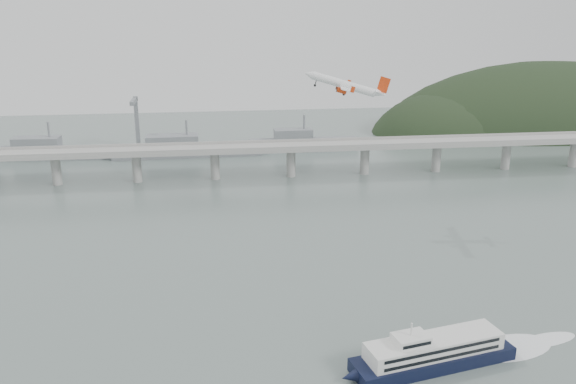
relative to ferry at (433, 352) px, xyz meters
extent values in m
plane|color=slate|center=(-37.77, 22.20, -4.62)|extent=(900.00, 900.00, 0.00)
cube|color=#979794|center=(-37.77, 222.20, 15.38)|extent=(800.00, 22.00, 2.20)
cube|color=#979794|center=(-37.77, 211.70, 17.38)|extent=(800.00, 0.60, 1.80)
cube|color=#979794|center=(-37.77, 232.70, 17.38)|extent=(800.00, 0.60, 1.80)
cylinder|color=#979794|center=(-167.77, 222.20, 4.88)|extent=(6.00, 6.00, 21.00)
cylinder|color=#979794|center=(-117.77, 222.20, 4.88)|extent=(6.00, 6.00, 21.00)
cylinder|color=#979794|center=(-67.77, 222.20, 4.88)|extent=(6.00, 6.00, 21.00)
cylinder|color=#979794|center=(-17.77, 222.20, 4.88)|extent=(6.00, 6.00, 21.00)
cylinder|color=#979794|center=(32.23, 222.20, 4.88)|extent=(6.00, 6.00, 21.00)
cylinder|color=#979794|center=(82.23, 222.20, 4.88)|extent=(6.00, 6.00, 21.00)
cylinder|color=#979794|center=(132.23, 222.20, 4.88)|extent=(6.00, 6.00, 21.00)
cylinder|color=#979794|center=(182.23, 222.20, 4.88)|extent=(6.00, 6.00, 21.00)
ellipsoid|color=black|center=(232.23, 352.20, -22.62)|extent=(320.00, 150.00, 156.00)
ellipsoid|color=black|center=(137.23, 342.20, -16.62)|extent=(140.00, 110.00, 96.00)
cube|color=slate|center=(-187.77, 292.20, -0.62)|extent=(95.67, 20.15, 8.00)
cube|color=slate|center=(-197.27, 292.20, 7.38)|extent=(33.90, 15.02, 8.00)
cylinder|color=slate|center=(-187.77, 292.20, 15.38)|extent=(1.60, 1.60, 14.00)
cube|color=slate|center=(-87.77, 287.20, -0.62)|extent=(110.55, 21.43, 8.00)
cube|color=slate|center=(-98.77, 287.20, 7.38)|extent=(39.01, 16.73, 8.00)
cylinder|color=slate|center=(-87.77, 287.20, 15.38)|extent=(1.60, 1.60, 14.00)
cube|color=slate|center=(2.23, 297.20, -0.62)|extent=(85.00, 13.60, 8.00)
cube|color=slate|center=(-6.27, 297.20, 7.38)|extent=(29.75, 11.90, 8.00)
cylinder|color=slate|center=(2.23, 297.20, 15.38)|extent=(1.60, 1.60, 14.00)
cube|color=slate|center=(-127.77, 322.20, 15.38)|extent=(3.00, 3.00, 40.00)
cube|color=slate|center=(-127.77, 312.20, 33.38)|extent=(3.00, 28.00, 3.00)
cube|color=black|center=(0.00, 0.00, -2.43)|extent=(56.29, 24.36, 4.38)
cone|color=black|center=(-28.91, -6.22, -2.43)|extent=(6.27, 5.43, 4.38)
cube|color=silver|center=(0.00, 0.00, 2.50)|extent=(47.27, 20.38, 5.48)
cube|color=black|center=(1.16, -5.41, 3.92)|extent=(40.72, 8.92, 1.10)
cube|color=black|center=(1.16, -5.41, 1.30)|extent=(40.72, 8.92, 1.10)
cube|color=black|center=(-1.16, 5.41, 3.92)|extent=(40.72, 8.92, 1.10)
cube|color=black|center=(-1.16, 5.41, 1.30)|extent=(40.72, 8.92, 1.10)
cube|color=silver|center=(-8.56, -1.84, 6.66)|extent=(12.32, 9.80, 2.85)
cube|color=black|center=(-7.75, -5.64, 6.66)|extent=(9.66, 2.20, 1.10)
cylinder|color=silver|center=(-8.56, -1.84, 10.17)|extent=(0.65, 0.65, 4.38)
ellipsoid|color=white|center=(29.98, 6.45, -4.56)|extent=(34.15, 22.05, 0.22)
ellipsoid|color=white|center=(44.97, 9.67, -4.56)|extent=(24.78, 12.68, 0.22)
cylinder|color=white|center=(-3.62, 129.72, 68.66)|extent=(31.57, 11.49, 12.42)
cone|color=white|center=(-20.70, 132.99, 73.50)|extent=(6.25, 5.20, 5.18)
cone|color=white|center=(14.15, 126.35, 64.22)|extent=(7.02, 4.96, 5.48)
cube|color=white|center=(-2.86, 129.52, 67.28)|extent=(12.12, 38.74, 3.82)
cube|color=white|center=(13.30, 126.55, 65.28)|extent=(5.85, 13.97, 1.92)
cube|color=red|center=(15.38, 126.35, 68.56)|extent=(6.87, 1.32, 8.43)
cylinder|color=red|center=(-3.81, 135.92, 65.90)|extent=(5.73, 3.75, 3.80)
cylinder|color=black|center=(-6.05, 136.35, 66.53)|extent=(1.56, 2.72, 2.61)
cube|color=white|center=(-3.50, 135.92, 66.98)|extent=(3.09, 0.79, 2.07)
cylinder|color=red|center=(-5.97, 123.72, 66.52)|extent=(5.73, 3.75, 3.80)
cylinder|color=black|center=(-8.21, 124.15, 67.16)|extent=(1.56, 2.72, 2.61)
cube|color=white|center=(-5.66, 123.72, 67.61)|extent=(3.09, 0.79, 2.07)
cylinder|color=black|center=(-2.90, 132.40, 65.17)|extent=(1.19, 0.48, 2.73)
cylinder|color=black|center=(-3.24, 132.40, 63.98)|extent=(1.59, 0.67, 1.55)
cylinder|color=black|center=(-3.92, 126.63, 65.47)|extent=(1.19, 0.48, 2.73)
cylinder|color=black|center=(-4.26, 126.63, 64.28)|extent=(1.59, 0.67, 1.55)
cylinder|color=black|center=(-17.29, 132.17, 69.25)|extent=(1.19, 0.48, 2.73)
cylinder|color=black|center=(-17.63, 132.17, 68.06)|extent=(1.59, 0.67, 1.55)
cube|color=red|center=(2.98, 147.97, 67.01)|extent=(2.49, 0.55, 3.10)
cube|color=red|center=(-3.69, 110.25, 68.94)|extent=(2.49, 0.55, 3.10)
camera|label=1|loc=(-67.81, -164.19, 109.48)|focal=38.00mm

